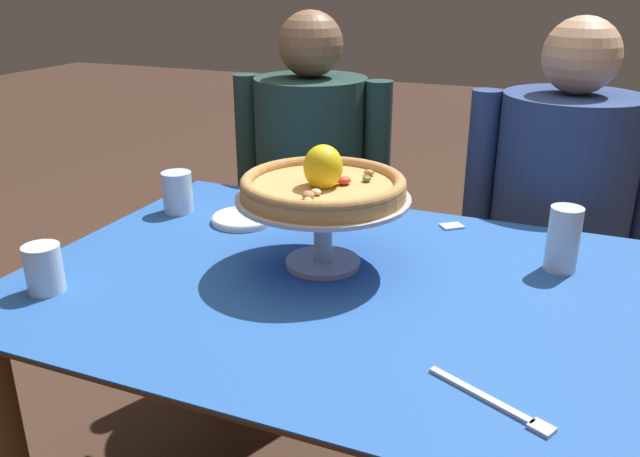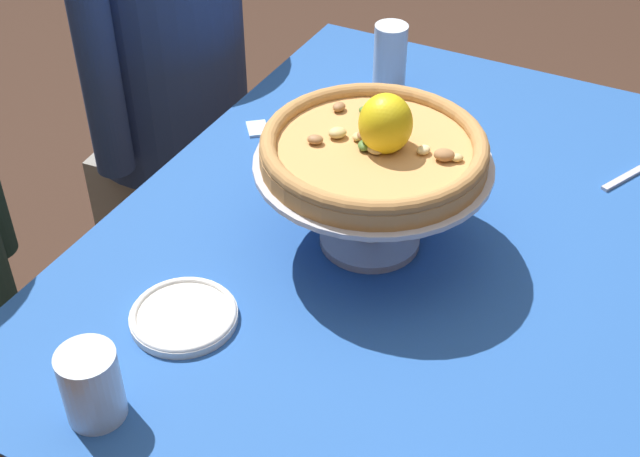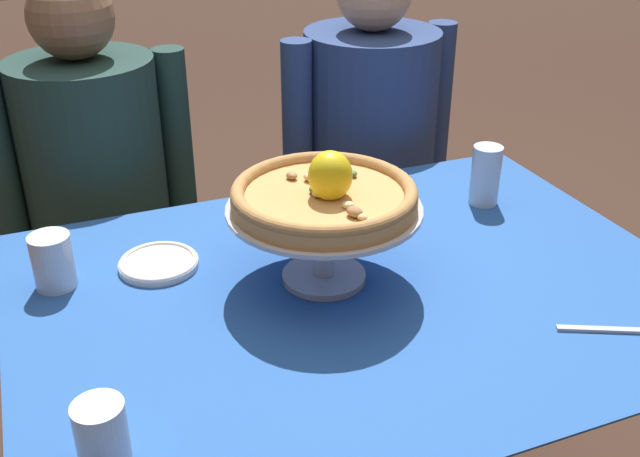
# 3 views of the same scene
# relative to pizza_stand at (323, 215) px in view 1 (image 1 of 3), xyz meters

# --- Properties ---
(dining_table) EXTENTS (1.21, 0.90, 0.72)m
(dining_table) POSITION_rel_pizza_stand_xyz_m (0.05, -0.05, -0.21)
(dining_table) COLOR brown
(dining_table) RESTS_ON ground
(pizza_stand) EXTENTS (0.35, 0.35, 0.15)m
(pizza_stand) POSITION_rel_pizza_stand_xyz_m (0.00, 0.00, 0.00)
(pizza_stand) COLOR #B7B7C1
(pizza_stand) RESTS_ON dining_table
(pizza) EXTENTS (0.32, 0.32, 0.11)m
(pizza) POSITION_rel_pizza_stand_xyz_m (0.00, -0.00, 0.06)
(pizza) COLOR tan
(pizza) RESTS_ON pizza_stand
(water_glass_front_left) EXTENTS (0.07, 0.07, 0.09)m
(water_glass_front_left) POSITION_rel_pizza_stand_xyz_m (-0.43, -0.31, -0.07)
(water_glass_front_left) COLOR silver
(water_glass_front_left) RESTS_ON dining_table
(water_glass_back_left) EXTENTS (0.07, 0.07, 0.10)m
(water_glass_back_left) POSITION_rel_pizza_stand_xyz_m (-0.46, 0.16, -0.06)
(water_glass_back_left) COLOR silver
(water_glass_back_left) RESTS_ON dining_table
(water_glass_back_right) EXTENTS (0.06, 0.06, 0.13)m
(water_glass_back_right) POSITION_rel_pizza_stand_xyz_m (0.45, 0.16, -0.05)
(water_glass_back_right) COLOR silver
(water_glass_back_right) RESTS_ON dining_table
(side_plate) EXTENTS (0.15, 0.15, 0.02)m
(side_plate) POSITION_rel_pizza_stand_xyz_m (-0.27, 0.16, -0.10)
(side_plate) COLOR silver
(side_plate) RESTS_ON dining_table
(dinner_fork) EXTENTS (0.19, 0.10, 0.01)m
(dinner_fork) POSITION_rel_pizza_stand_xyz_m (0.40, -0.34, -0.11)
(dinner_fork) COLOR #B7B7C1
(dinner_fork) RESTS_ON dining_table
(sugar_packet) EXTENTS (0.06, 0.06, 0.00)m
(sugar_packet) POSITION_rel_pizza_stand_xyz_m (0.20, 0.32, -0.11)
(sugar_packet) COLOR silver
(sugar_packet) RESTS_ON dining_table
(diner_left) EXTENTS (0.50, 0.37, 1.18)m
(diner_left) POSITION_rel_pizza_stand_xyz_m (-0.33, 0.69, -0.26)
(diner_left) COLOR #1E3833
(diner_left) RESTS_ON ground
(diner_right) EXTENTS (0.52, 0.39, 1.18)m
(diner_right) POSITION_rel_pizza_stand_xyz_m (0.42, 0.69, -0.25)
(diner_right) COLOR gray
(diner_right) RESTS_ON ground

